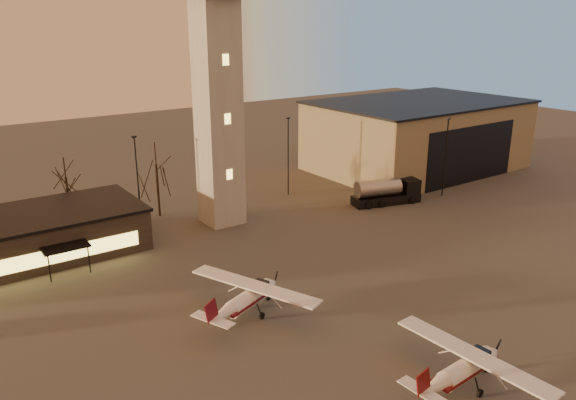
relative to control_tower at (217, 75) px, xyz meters
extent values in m
plane|color=#403D3B|center=(0.00, -30.00, -16.33)|extent=(220.00, 220.00, 0.00)
cube|color=gray|center=(0.00, 0.00, -4.33)|extent=(4.00, 4.00, 24.00)
cube|color=#837256|center=(36.00, 4.00, -11.33)|extent=(30.00, 20.00, 10.00)
cube|color=black|center=(36.00, 4.00, -6.18)|extent=(30.60, 20.60, 0.30)
cube|color=black|center=(36.00, -6.02, -12.33)|extent=(18.00, 0.10, 8.00)
cube|color=black|center=(-22.00, 2.00, -14.33)|extent=(25.00, 10.00, 4.00)
cube|color=black|center=(-22.00, 2.00, -12.18)|extent=(25.40, 10.40, 0.30)
cube|color=#FFD959|center=(-22.00, -3.02, -14.73)|extent=(22.00, 0.08, 1.40)
cube|color=black|center=(-18.00, -4.00, -13.73)|extent=(4.00, 2.00, 0.20)
cylinder|color=black|center=(-8.00, 4.00, -11.33)|extent=(0.16, 0.16, 10.00)
cube|color=black|center=(-8.00, 4.00, -6.28)|extent=(0.50, 0.25, 0.18)
cylinder|color=black|center=(12.00, 4.00, -11.33)|extent=(0.16, 0.16, 10.00)
cube|color=black|center=(12.00, 4.00, -6.28)|extent=(0.50, 0.25, 0.18)
cylinder|color=black|center=(28.00, -8.00, -11.33)|extent=(0.16, 0.16, 10.00)
cube|color=black|center=(28.00, -8.00, -6.28)|extent=(0.50, 0.25, 0.18)
cylinder|color=black|center=(-14.00, 10.00, -13.70)|extent=(0.28, 0.28, 5.25)
cylinder|color=black|center=(-5.00, 6.00, -13.25)|extent=(0.28, 0.28, 6.16)
cylinder|color=black|center=(4.00, 8.00, -13.84)|extent=(0.28, 0.28, 4.97)
cylinder|color=silver|center=(-2.09, -35.09, -15.08)|extent=(4.64, 1.54, 1.29)
cone|color=silver|center=(0.59, -34.94, -15.08)|extent=(0.96, 1.28, 1.23)
cone|color=silver|center=(-5.46, -35.28, -14.93)|extent=(2.44, 1.22, 1.09)
cube|color=black|center=(-1.10, -35.03, -14.64)|extent=(1.55, 1.12, 0.70)
cube|color=#580C0D|center=(-2.29, -35.10, -15.13)|extent=(5.43, 1.63, 0.22)
cube|color=silver|center=(-1.60, -35.06, -14.31)|extent=(2.10, 11.00, 0.14)
cube|color=silver|center=(-6.36, -35.33, -14.83)|extent=(1.08, 3.32, 0.08)
cube|color=#580C0D|center=(-6.46, -35.33, -14.14)|extent=(1.38, 0.16, 1.69)
cylinder|color=white|center=(-8.29, -19.49, -15.02)|extent=(4.96, 3.04, 1.36)
cone|color=white|center=(-5.67, -18.45, -15.02)|extent=(1.35, 1.55, 1.29)
cone|color=white|center=(-11.58, -20.81, -14.86)|extent=(2.75, 1.99, 1.15)
cube|color=black|center=(-7.32, -19.10, -14.55)|extent=(1.86, 1.60, 0.73)
cube|color=#5C0D18|center=(-8.48, -19.57, -15.07)|extent=(5.75, 3.39, 0.23)
cube|color=white|center=(-7.80, -19.30, -14.21)|extent=(5.71, 11.24, 0.15)
cube|color=white|center=(-12.45, -21.15, -14.76)|extent=(2.15, 3.55, 0.08)
cube|color=#5C0D18|center=(-12.55, -21.19, -14.03)|extent=(1.38, 0.61, 1.77)
cube|color=black|center=(19.83, -6.00, -15.77)|extent=(8.95, 4.63, 1.12)
cube|color=black|center=(22.96, -6.86, -14.40)|extent=(2.57, 2.79, 1.82)
cube|color=black|center=(23.65, -7.05, -14.09)|extent=(0.61, 1.88, 1.01)
cylinder|color=#9F9EA3|center=(18.66, -5.68, -14.20)|extent=(6.04, 3.56, 2.13)
camera|label=1|loc=(-28.53, -53.05, 5.67)|focal=35.00mm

